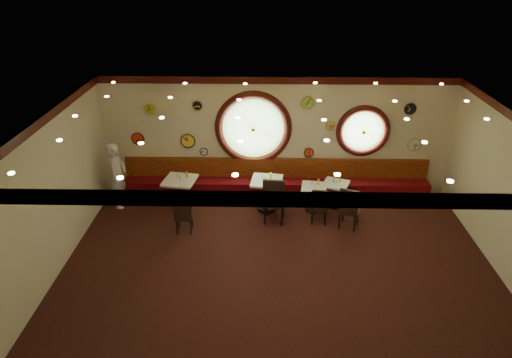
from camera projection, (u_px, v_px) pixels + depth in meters
name	position (u px, v px, depth m)	size (l,w,h in m)	color
floor	(278.00, 258.00, 9.82)	(9.00, 6.00, 0.00)	black
ceiling	(281.00, 116.00, 8.38)	(9.00, 6.00, 0.02)	gold
wall_back	(277.00, 137.00, 11.77)	(9.00, 0.02, 3.20)	beige
wall_front	(285.00, 295.00, 6.42)	(9.00, 0.02, 3.20)	beige
wall_left	(56.00, 191.00, 9.18)	(0.02, 6.00, 3.20)	beige
wall_right	(507.00, 195.00, 9.01)	(0.02, 6.00, 3.20)	beige
molding_back	(278.00, 80.00, 11.05)	(9.00, 0.10, 0.18)	#370C0A
molding_front	(288.00, 199.00, 5.78)	(9.00, 0.10, 0.18)	#370C0A
molding_left	(43.00, 119.00, 8.50)	(0.10, 6.00, 0.18)	#370C0A
banquette_base	(276.00, 193.00, 12.20)	(8.00, 0.55, 0.20)	black
banquette_seat	(276.00, 185.00, 12.09)	(8.00, 0.55, 0.30)	#55070E
banquette_back	(276.00, 168.00, 12.10)	(8.00, 0.10, 0.55)	#5F0807
porthole_left_glass	(253.00, 128.00, 11.67)	(1.66, 1.66, 0.02)	#7EAF69
porthole_left_frame	(253.00, 128.00, 11.65)	(1.98, 1.98, 0.18)	#370C0A
porthole_left_ring	(253.00, 129.00, 11.63)	(1.61, 1.61, 0.03)	gold
porthole_right_glass	(363.00, 131.00, 11.64)	(1.10, 1.10, 0.02)	#7EAF69
porthole_right_frame	(363.00, 131.00, 11.62)	(1.38, 1.38, 0.18)	#370C0A
porthole_right_ring	(363.00, 131.00, 11.60)	(1.09, 1.09, 0.03)	gold
wall_clock_0	(197.00, 106.00, 11.39)	(0.24, 0.24, 0.03)	black
wall_clock_1	(204.00, 152.00, 11.95)	(0.20, 0.20, 0.03)	white
wall_clock_2	(308.00, 102.00, 11.29)	(0.30, 0.30, 0.03)	#9DDA44
wall_clock_3	(188.00, 141.00, 11.83)	(0.36, 0.36, 0.03)	gold
wall_clock_4	(309.00, 152.00, 11.90)	(0.24, 0.24, 0.03)	red
wall_clock_5	(414.00, 144.00, 11.74)	(0.34, 0.34, 0.03)	silver
wall_clock_6	(150.00, 109.00, 11.46)	(0.26, 0.26, 0.03)	#90C627
wall_clock_7	(330.00, 125.00, 11.55)	(0.22, 0.22, 0.03)	gold
wall_clock_8	(410.00, 109.00, 11.31)	(0.28, 0.28, 0.03)	black
wall_clock_9	(138.00, 139.00, 11.83)	(0.32, 0.32, 0.03)	red
table_a	(181.00, 190.00, 11.45)	(0.87, 0.87, 0.84)	black
table_b	(267.00, 191.00, 11.43)	(0.84, 0.84, 0.83)	black
table_c	(313.00, 195.00, 11.44)	(0.69, 0.69, 0.67)	black
table_d	(335.00, 192.00, 11.61)	(0.79, 0.79, 0.67)	black
chair_a	(183.00, 213.00, 10.45)	(0.42, 0.42, 0.60)	black
chair_b	(274.00, 198.00, 10.76)	(0.57, 0.57, 0.76)	black
chair_c	(320.00, 204.00, 10.82)	(0.43, 0.43, 0.59)	black
chair_d	(349.00, 206.00, 10.58)	(0.59, 0.59, 0.67)	black
condiment_a_salt	(177.00, 176.00, 11.39)	(0.03, 0.03, 0.09)	silver
condiment_b_salt	(262.00, 177.00, 11.36)	(0.03, 0.03, 0.09)	silver
condiment_c_salt	(312.00, 183.00, 11.39)	(0.04, 0.04, 0.11)	silver
condiment_d_salt	(334.00, 181.00, 11.48)	(0.04, 0.04, 0.11)	#BCBCC0
condiment_a_pepper	(180.00, 178.00, 11.24)	(0.04, 0.04, 0.11)	silver
condiment_b_pepper	(265.00, 178.00, 11.29)	(0.03, 0.03, 0.09)	silver
condiment_c_pepper	(316.00, 185.00, 11.28)	(0.04, 0.04, 0.10)	silver
condiment_d_pepper	(336.00, 182.00, 11.46)	(0.03, 0.03, 0.10)	silver
condiment_a_bottle	(187.00, 174.00, 11.37)	(0.05, 0.05, 0.17)	gold
condiment_b_bottle	(271.00, 176.00, 11.31)	(0.05, 0.05, 0.17)	gold
condiment_c_bottle	(318.00, 182.00, 11.38)	(0.05, 0.05, 0.16)	gold
condiment_d_bottle	(340.00, 179.00, 11.54)	(0.04, 0.04, 0.14)	gold
waiter	(118.00, 175.00, 11.47)	(0.63, 0.41, 1.72)	white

